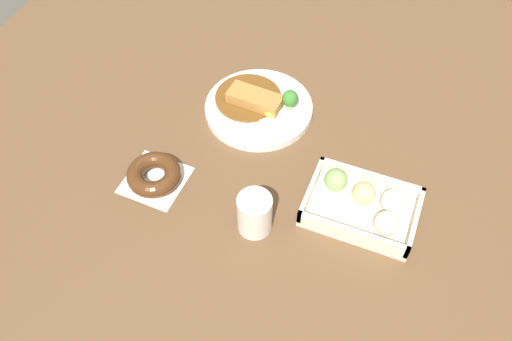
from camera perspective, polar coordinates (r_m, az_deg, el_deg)
ground_plane at (r=1.12m, az=2.72°, el=2.61°), size 1.60×1.60×0.00m
curry_plate at (r=1.17m, az=0.28°, el=6.87°), size 0.23×0.23×0.07m
donut_box at (r=1.02m, az=11.47°, el=-3.62°), size 0.21×0.14×0.06m
chocolate_ring_donut at (r=1.07m, az=-10.82°, el=-0.47°), size 0.12×0.12×0.04m
coffee_mug at (r=0.97m, az=-0.15°, el=-4.62°), size 0.06×0.06×0.08m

